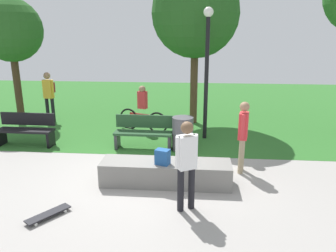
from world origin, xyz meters
name	(u,v)px	position (x,y,z in m)	size (l,w,h in m)	color
ground_plane	(146,175)	(0.00, 0.00, 0.00)	(28.00, 28.00, 0.00)	#9E9993
grass_lawn	(171,104)	(0.00, 7.61, 0.00)	(26.60, 12.78, 0.01)	#2D6B28
concrete_ledge	(166,173)	(0.50, -0.37, 0.25)	(2.75, 0.70, 0.50)	gray
backpack_on_ledge	(163,157)	(0.44, -0.50, 0.66)	(0.28, 0.20, 0.32)	#1E4C8C
skater_performing_trick	(187,160)	(0.96, -1.39, 0.97)	(0.39, 0.33, 1.67)	black
skater_watching	(243,132)	(2.18, 0.41, 0.96)	(0.26, 0.42, 1.65)	tan
skateboard_by_ledge	(48,214)	(-1.43, -1.87, 0.06)	(0.63, 0.77, 0.08)	black
park_bench_by_oak	(26,129)	(-3.69, 1.79, 0.48)	(1.61, 0.50, 0.91)	black
park_bench_far_right	(144,131)	(-0.32, 1.82, 0.48)	(1.61, 0.50, 0.91)	#1E4223
tree_tall_oak	(10,31)	(-5.23, 4.31, 3.16)	(2.15, 2.15, 4.27)	#42301E
tree_leaning_ash	(195,14)	(1.02, 4.61, 3.69)	(2.90, 2.90, 5.16)	#4C3823
lamp_post	(207,61)	(1.39, 2.83, 2.34)	(0.28, 0.28, 3.80)	black
trash_bin	(183,134)	(0.76, 1.75, 0.46)	(0.58, 0.58, 0.93)	#4C4C51
pedestrian_with_backpack	(49,92)	(-4.09, 4.29, 1.07)	(0.43, 0.38, 1.78)	black
cyclist_on_bicycle	(143,112)	(-0.61, 3.44, 0.63)	(1.70, 0.76, 1.52)	black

